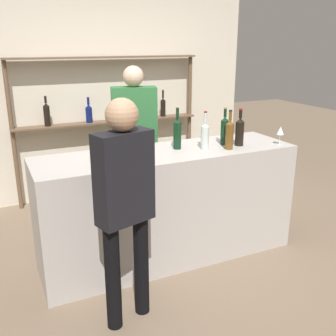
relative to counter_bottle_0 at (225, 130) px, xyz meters
The scene contains 14 objects.
ground_plane 1.29m from the counter_bottle_0, behind, with size 16.00×16.00×0.00m, color #7A6651.
bar_counter 0.87m from the counter_bottle_0, behind, with size 2.32×0.67×1.02m, color #B7B2AD.
back_wall 2.03m from the counter_bottle_0, 106.55° to the left, with size 3.92×0.12×2.80m, color beige.
back_shelf 1.85m from the counter_bottle_0, 108.41° to the left, with size 2.35×0.18×1.77m.
counter_bottle_0 is the anchor object (origin of this frame).
counter_bottle_1 0.25m from the counter_bottle_0, 165.18° to the right, with size 0.07×0.07×0.34m.
counter_bottle_2 0.47m from the counter_bottle_0, behind, with size 0.07×0.07×0.37m.
counter_bottle_3 0.17m from the counter_bottle_0, 107.82° to the right, with size 0.07×0.07×0.35m.
counter_bottle_4 0.89m from the counter_bottle_0, behind, with size 0.09×0.09×0.32m.
counter_bottle_5 0.14m from the counter_bottle_0, 39.87° to the right, with size 0.08×0.08×0.34m.
wine_glass 0.51m from the counter_bottle_0, 25.89° to the right, with size 0.07×0.07×0.17m.
ice_bucket 1.07m from the counter_bottle_0, behind, with size 0.21×0.21×0.23m.
customer_left 1.41m from the counter_bottle_0, 150.32° to the right, with size 0.42×0.27×1.61m.
server_behind_counter 1.16m from the counter_bottle_0, 116.05° to the left, with size 0.53×0.34×1.69m.
Camera 1 is at (-1.40, -2.99, 1.93)m, focal length 42.00 mm.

